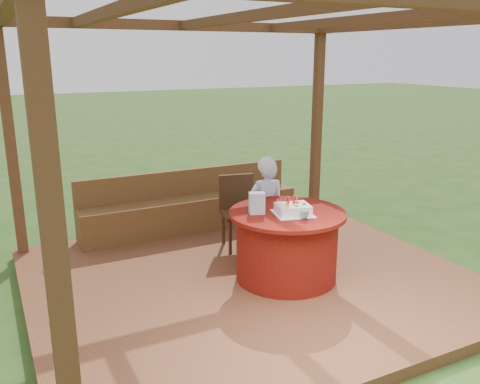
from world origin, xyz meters
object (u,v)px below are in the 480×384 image
elderly_woman (266,206)px  gift_bag (257,203)px  bench (191,210)px  chair (239,208)px  birthday_cake (293,209)px  drinking_glass (304,216)px  table (287,245)px

elderly_woman → gift_bag: 0.76m
bench → gift_bag: bearing=-89.8°
chair → gift_bag: gift_bag is taller
elderly_woman → birthday_cake: 0.78m
chair → drinking_glass: size_ratio=10.30×
bench → drinking_glass: 2.30m
birthday_cake → table: bearing=94.3°
drinking_glass → birthday_cake: bearing=90.0°
drinking_glass → gift_bag: bearing=129.6°
bench → chair: size_ratio=3.40×
chair → gift_bag: 1.10m
bench → birthday_cake: 2.11m
chair → elderly_woman: elderly_woman is taller
drinking_glass → table: bearing=91.3°
chair → gift_bag: size_ratio=4.00×
birthday_cake → drinking_glass: size_ratio=5.26×
table → elderly_woman: bearing=79.3°
bench → elderly_woman: (0.44, -1.27, 0.34)m
chair → birthday_cake: 1.21m
table → birthday_cake: size_ratio=2.69×
table → drinking_glass: (0.01, -0.30, 0.40)m
table → birthday_cake: (0.01, -0.09, 0.42)m
bench → gift_bag: (0.01, -1.83, 0.59)m
bench → drinking_glass: bearing=-81.6°
table → birthday_cake: 0.43m
table → birthday_cake: birthday_cake is taller
table → chair: size_ratio=1.37×
chair → gift_bag: (-0.29, -0.99, 0.36)m
birthday_cake → bench: bearing=99.3°
gift_bag → drinking_glass: size_ratio=2.57×
elderly_woman → gift_bag: (-0.44, -0.57, 0.24)m
elderly_woman → gift_bag: elderly_woman is taller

